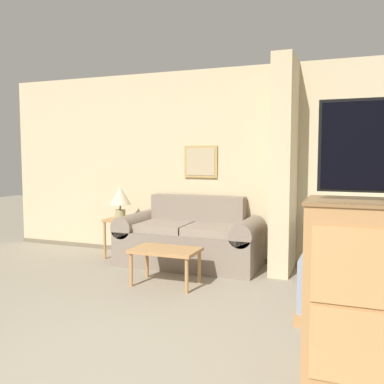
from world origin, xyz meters
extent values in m
cube|color=#CCB78E|center=(0.00, 3.59, 1.30)|extent=(7.43, 0.12, 2.60)
cube|color=#70644E|center=(0.00, 3.52, 0.03)|extent=(7.43, 0.02, 0.06)
cube|color=tan|center=(-0.57, 3.51, 1.35)|extent=(0.48, 0.02, 0.44)
cube|color=tan|center=(-0.57, 3.50, 1.35)|extent=(0.41, 0.01, 0.37)
cube|color=#CCB78E|center=(0.62, 3.20, 1.30)|extent=(0.24, 0.67, 2.60)
cube|color=gray|center=(-0.57, 3.07, 0.22)|extent=(1.31, 0.84, 0.45)
cube|color=gray|center=(-0.57, 3.39, 0.67)|extent=(1.31, 0.20, 0.44)
cube|color=gray|center=(-1.35, 3.07, 0.22)|extent=(0.25, 0.84, 0.45)
cylinder|color=gray|center=(-1.35, 3.07, 0.51)|extent=(0.28, 0.84, 0.28)
cube|color=gray|center=(0.21, 3.07, 0.22)|extent=(0.25, 0.84, 0.45)
cylinder|color=gray|center=(0.21, 3.07, 0.51)|extent=(0.28, 0.84, 0.28)
cube|color=gray|center=(-0.90, 3.02, 0.50)|extent=(0.64, 0.60, 0.10)
cube|color=gray|center=(-0.24, 3.02, 0.50)|extent=(0.64, 0.60, 0.10)
cube|color=#B27F4C|center=(-0.50, 2.19, 0.39)|extent=(0.74, 0.46, 0.04)
cylinder|color=#B27F4C|center=(-0.83, 2.00, 0.19)|extent=(0.04, 0.04, 0.37)
cylinder|color=#B27F4C|center=(-0.17, 2.00, 0.19)|extent=(0.04, 0.04, 0.37)
cylinder|color=#B27F4C|center=(-0.83, 2.38, 0.19)|extent=(0.04, 0.04, 0.37)
cylinder|color=#B27F4C|center=(-0.17, 2.38, 0.19)|extent=(0.04, 0.04, 0.37)
cube|color=#B27F4C|center=(-1.63, 3.14, 0.53)|extent=(0.38, 0.38, 0.04)
cylinder|color=#B27F4C|center=(-1.79, 2.98, 0.26)|extent=(0.04, 0.04, 0.52)
cylinder|color=#B27F4C|center=(-1.47, 2.98, 0.26)|extent=(0.04, 0.04, 0.52)
cylinder|color=#B27F4C|center=(-1.79, 3.30, 0.26)|extent=(0.04, 0.04, 0.52)
cylinder|color=#B27F4C|center=(-1.47, 3.30, 0.26)|extent=(0.04, 0.04, 0.52)
cylinder|color=tan|center=(-1.63, 3.14, 0.61)|extent=(0.14, 0.14, 0.12)
cylinder|color=tan|center=(-1.63, 3.14, 0.71)|extent=(0.02, 0.02, 0.07)
cone|color=beige|center=(-1.63, 3.14, 0.88)|extent=(0.30, 0.30, 0.25)
cube|color=#2D4733|center=(1.68, 2.11, 0.72)|extent=(0.30, 0.22, 0.33)
cube|color=#2D4733|center=(1.68, 1.98, 0.65)|extent=(0.22, 0.03, 0.14)
ellipsoid|color=#2D4733|center=(1.68, 2.11, 0.88)|extent=(0.28, 0.21, 0.08)
camera|label=1|loc=(1.44, -2.03, 1.43)|focal=40.00mm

